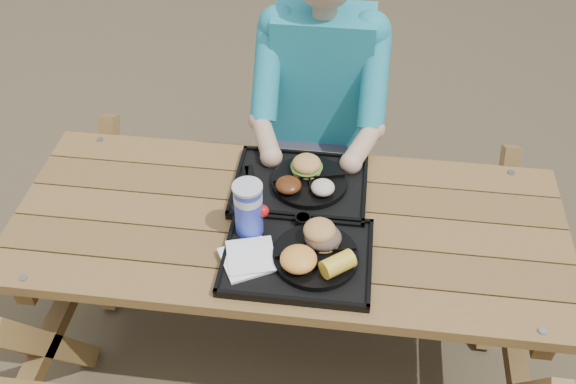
# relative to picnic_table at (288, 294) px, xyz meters

# --- Properties ---
(ground) EXTENTS (60.00, 60.00, 0.00)m
(ground) POSITION_rel_picnic_table_xyz_m (0.00, 0.00, -0.38)
(ground) COLOR #999999
(ground) RESTS_ON ground
(picnic_table) EXTENTS (1.80, 1.49, 0.75)m
(picnic_table) POSITION_rel_picnic_table_xyz_m (0.00, 0.00, 0.00)
(picnic_table) COLOR #999999
(picnic_table) RESTS_ON ground
(tray_near) EXTENTS (0.45, 0.35, 0.02)m
(tray_near) POSITION_rel_picnic_table_xyz_m (0.05, -0.16, 0.39)
(tray_near) COLOR black
(tray_near) RESTS_ON picnic_table
(tray_far) EXTENTS (0.45, 0.35, 0.02)m
(tray_far) POSITION_rel_picnic_table_xyz_m (0.02, 0.16, 0.39)
(tray_far) COLOR black
(tray_far) RESTS_ON picnic_table
(plate_near) EXTENTS (0.26, 0.26, 0.02)m
(plate_near) POSITION_rel_picnic_table_xyz_m (0.10, -0.16, 0.41)
(plate_near) COLOR black
(plate_near) RESTS_ON tray_near
(plate_far) EXTENTS (0.26, 0.26, 0.02)m
(plate_far) POSITION_rel_picnic_table_xyz_m (0.05, 0.17, 0.41)
(plate_far) COLOR black
(plate_far) RESTS_ON tray_far
(napkin_stack) EXTENTS (0.20, 0.20, 0.02)m
(napkin_stack) POSITION_rel_picnic_table_xyz_m (-0.10, -0.20, 0.40)
(napkin_stack) COLOR white
(napkin_stack) RESTS_ON tray_near
(soda_cup) EXTENTS (0.09, 0.09, 0.18)m
(soda_cup) POSITION_rel_picnic_table_xyz_m (-0.11, -0.07, 0.48)
(soda_cup) COLOR #1D32D9
(soda_cup) RESTS_ON tray_near
(condiment_bbq) EXTENTS (0.05, 0.05, 0.03)m
(condiment_bbq) POSITION_rel_picnic_table_xyz_m (0.05, -0.02, 0.41)
(condiment_bbq) COLOR #320705
(condiment_bbq) RESTS_ON tray_near
(condiment_mustard) EXTENTS (0.05, 0.05, 0.03)m
(condiment_mustard) POSITION_rel_picnic_table_xyz_m (0.10, -0.04, 0.41)
(condiment_mustard) COLOR gold
(condiment_mustard) RESTS_ON tray_near
(sandwich) EXTENTS (0.11, 0.11, 0.11)m
(sandwich) POSITION_rel_picnic_table_xyz_m (0.12, -0.11, 0.47)
(sandwich) COLOR #C88E46
(sandwich) RESTS_ON plate_near
(mac_cheese) EXTENTS (0.11, 0.11, 0.05)m
(mac_cheese) POSITION_rel_picnic_table_xyz_m (0.06, -0.22, 0.44)
(mac_cheese) COLOR #FFAB43
(mac_cheese) RESTS_ON plate_near
(corn_cob) EXTENTS (0.14, 0.14, 0.06)m
(corn_cob) POSITION_rel_picnic_table_xyz_m (0.17, -0.22, 0.44)
(corn_cob) COLOR yellow
(corn_cob) RESTS_ON plate_near
(cutlery_far) EXTENTS (0.07, 0.16, 0.01)m
(cutlery_far) POSITION_rel_picnic_table_xyz_m (-0.15, 0.16, 0.40)
(cutlery_far) COLOR black
(cutlery_far) RESTS_ON tray_far
(burger) EXTENTS (0.10, 0.10, 0.09)m
(burger) POSITION_rel_picnic_table_xyz_m (0.04, 0.21, 0.46)
(burger) COLOR #D09049
(burger) RESTS_ON plate_far
(baked_beans) EXTENTS (0.09, 0.09, 0.04)m
(baked_beans) POSITION_rel_picnic_table_xyz_m (-0.01, 0.11, 0.43)
(baked_beans) COLOR #572811
(baked_beans) RESTS_ON plate_far
(potato_salad) EXTENTS (0.08, 0.08, 0.04)m
(potato_salad) POSITION_rel_picnic_table_xyz_m (0.10, 0.11, 0.44)
(potato_salad) COLOR beige
(potato_salad) RESTS_ON plate_far
(diner) EXTENTS (0.48, 0.84, 1.28)m
(diner) POSITION_rel_picnic_table_xyz_m (0.05, 0.69, 0.27)
(diner) COLOR #1DA1CC
(diner) RESTS_ON ground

